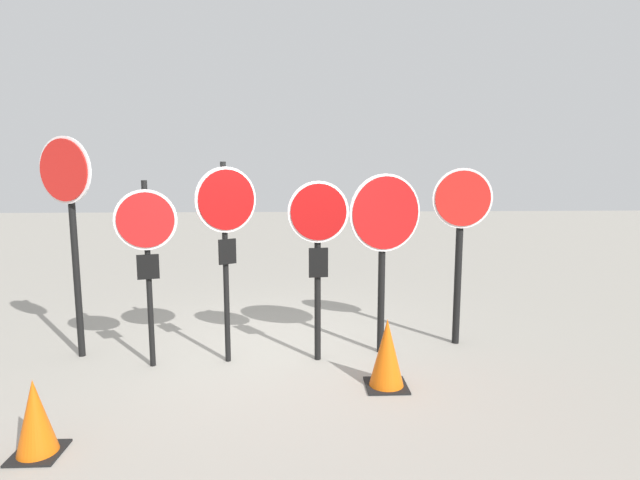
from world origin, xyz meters
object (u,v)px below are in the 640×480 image
object	(u,v)px
stop_sign_0	(68,200)
stop_sign_3	(318,235)
traffic_cone_1	(35,418)
stop_sign_4	(384,229)
stop_sign_5	(461,226)
traffic_cone_0	(387,354)
stop_sign_2	(226,220)
stop_sign_1	(147,238)

from	to	relation	value
stop_sign_0	stop_sign_3	world-z (taller)	stop_sign_0
stop_sign_0	traffic_cone_1	bearing A→B (deg)	-51.04
stop_sign_4	traffic_cone_1	bearing A→B (deg)	-163.96
stop_sign_0	stop_sign_4	xyz separation A→B (m)	(3.63, -0.04, -0.35)
stop_sign_3	stop_sign_5	distance (m)	1.85
stop_sign_4	traffic_cone_1	distance (m)	3.87
stop_sign_0	traffic_cone_0	size ratio (longest dim) A/B	3.61
traffic_cone_0	stop_sign_0	bearing A→B (deg)	164.55
stop_sign_0	stop_sign_3	size ratio (longest dim) A/B	1.24
stop_sign_3	traffic_cone_0	world-z (taller)	stop_sign_3
stop_sign_5	traffic_cone_0	world-z (taller)	stop_sign_5
stop_sign_0	stop_sign_2	xyz separation A→B (m)	(1.81, -0.24, -0.21)
stop_sign_3	stop_sign_4	xyz separation A→B (m)	(0.79, 0.20, 0.04)
stop_sign_2	stop_sign_5	distance (m)	2.86
stop_sign_1	stop_sign_5	world-z (taller)	stop_sign_5
stop_sign_1	traffic_cone_0	bearing A→B (deg)	-28.97
traffic_cone_0	traffic_cone_1	distance (m)	3.15
stop_sign_2	stop_sign_3	bearing A→B (deg)	-32.65
stop_sign_2	traffic_cone_0	xyz separation A→B (m)	(1.70, -0.73, -1.31)
stop_sign_3	stop_sign_4	size ratio (longest dim) A/B	0.96
stop_sign_4	traffic_cone_0	distance (m)	1.49
stop_sign_3	stop_sign_2	bearing A→B (deg)	172.91
stop_sign_0	traffic_cone_1	world-z (taller)	stop_sign_0
stop_sign_1	stop_sign_5	size ratio (longest dim) A/B	0.94
stop_sign_5	traffic_cone_1	bearing A→B (deg)	-147.45
stop_sign_0	stop_sign_3	distance (m)	2.88
stop_sign_3	traffic_cone_1	size ratio (longest dim) A/B	3.39
traffic_cone_0	stop_sign_2	bearing A→B (deg)	156.70
stop_sign_3	stop_sign_4	distance (m)	0.81
stop_sign_4	traffic_cone_0	world-z (taller)	stop_sign_4
stop_sign_5	stop_sign_2	bearing A→B (deg)	-167.40
traffic_cone_0	traffic_cone_1	world-z (taller)	traffic_cone_0
stop_sign_4	traffic_cone_1	xyz separation A→B (m)	(-3.06, -2.03, -1.21)
stop_sign_3	traffic_cone_0	bearing A→B (deg)	-54.43
stop_sign_0	traffic_cone_0	distance (m)	3.94
traffic_cone_1	stop_sign_3	bearing A→B (deg)	38.75
stop_sign_5	traffic_cone_1	size ratio (longest dim) A/B	3.62
stop_sign_4	traffic_cone_0	size ratio (longest dim) A/B	3.02
stop_sign_0	stop_sign_2	world-z (taller)	stop_sign_0
stop_sign_0	stop_sign_5	size ratio (longest dim) A/B	1.16
stop_sign_1	traffic_cone_0	world-z (taller)	stop_sign_1
stop_sign_3	traffic_cone_1	world-z (taller)	stop_sign_3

